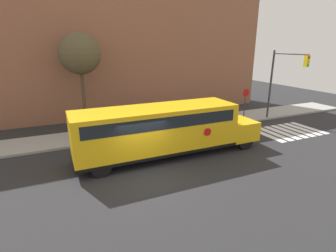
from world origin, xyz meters
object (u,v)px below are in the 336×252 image
stop_sign (245,100)px  traffic_light (282,76)px  tree_near_sidewalk (80,54)px  school_bus (163,128)px

stop_sign → traffic_light: 3.32m
tree_near_sidewalk → traffic_light: bearing=-17.9°
traffic_light → tree_near_sidewalk: bearing=162.1°
traffic_light → school_bus: bearing=-167.1°
school_bus → stop_sign: bearing=24.6°
school_bus → traffic_light: size_ratio=1.90×
school_bus → tree_near_sidewalk: bearing=114.3°
stop_sign → tree_near_sidewalk: 13.50m
stop_sign → school_bus: bearing=-155.4°
stop_sign → traffic_light: bearing=-39.6°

